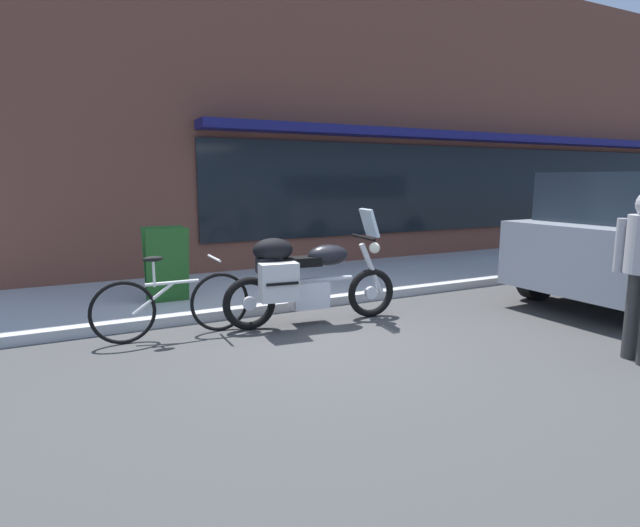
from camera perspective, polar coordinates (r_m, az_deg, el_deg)
name	(u,v)px	position (r m, az deg, el deg)	size (l,w,h in m)	color
ground_plane	(329,339)	(5.70, 1.05, -8.48)	(80.00, 80.00, 0.00)	#3D3D3D
storefront_building	(534,129)	(13.71, 22.92, 13.71)	(23.61, 0.90, 5.99)	brown
sidewalk_curb	(613,252)	(13.83, 30.09, 1.16)	(30.00, 2.68, 0.12)	#ABABAB
touring_motorcycle	(304,276)	(6.10, -1.84, -1.45)	(2.22, 0.62, 1.39)	black
parked_bicycle	(173,304)	(5.90, -16.22, -4.45)	(1.75, 0.48, 0.94)	black
sandwich_board_sign	(166,264)	(7.09, -16.89, -0.10)	(0.55, 0.43, 1.00)	#1E511E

